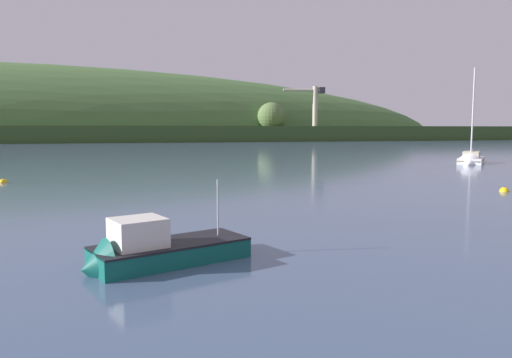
{
  "coord_description": "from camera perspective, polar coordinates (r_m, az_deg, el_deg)",
  "views": [
    {
      "loc": [
        -14.39,
        8.22,
        4.85
      ],
      "look_at": [
        -5.58,
        39.21,
        1.47
      ],
      "focal_mm": 33.74,
      "sensor_mm": 36.0,
      "label": 1
    }
  ],
  "objects": [
    {
      "name": "mooring_buoy_foreground",
      "position": [
        48.97,
        -27.76,
        -0.38
      ],
      "size": [
        0.69,
        0.69,
        0.77
      ],
      "color": "yellow",
      "rests_on": "ground"
    },
    {
      "name": "sailboat_outer_reach",
      "position": [
        73.11,
        24.09,
        1.86
      ],
      "size": [
        8.08,
        8.19,
        14.54
      ],
      "rotation": [
        0.0,
        0.0,
        3.94
      ],
      "color": "white",
      "rests_on": "ground"
    },
    {
      "name": "mooring_buoy_off_fishing_boat",
      "position": [
        41.88,
        27.34,
        -1.33
      ],
      "size": [
        0.7,
        0.7,
        0.78
      ],
      "color": "yellow",
      "rests_on": "ground"
    },
    {
      "name": "fishing_boat_moored",
      "position": [
        17.71,
        -11.94,
        -8.67
      ],
      "size": [
        6.35,
        3.95,
        3.65
      ],
      "rotation": [
        0.0,
        0.0,
        3.48
      ],
      "color": "#0F564C",
      "rests_on": "ground"
    },
    {
      "name": "dockside_crane",
      "position": [
        188.44,
        6.89,
        7.66
      ],
      "size": [
        16.13,
        4.83,
        21.04
      ],
      "rotation": [
        0.0,
        0.0,
        2.99
      ],
      "color": "#4C4C51",
      "rests_on": "ground"
    }
  ]
}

